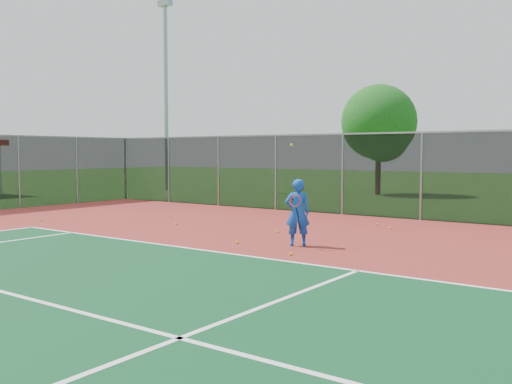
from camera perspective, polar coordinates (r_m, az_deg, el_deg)
ground at (r=10.11m, az=-8.05°, el=-9.43°), size 120.00×120.00×0.00m
court_apron at (r=11.59m, az=-1.11°, el=-7.60°), size 30.00×20.00×0.02m
court_green at (r=6.45m, az=-17.33°, el=-17.26°), size 22.00×13.00×0.01m
court_lines at (r=7.46m, az=-7.01°, el=-14.07°), size 22.10×13.05×0.00m
fence_back at (r=20.27m, az=16.19°, el=1.64°), size 30.00×0.06×3.03m
tennis_player at (r=14.14m, az=4.18°, el=-2.04°), size 0.72×0.76×2.54m
practice_ball_0 at (r=18.52m, az=12.01°, el=-3.18°), size 0.07×0.07×0.07m
practice_ball_1 at (r=14.53m, az=-1.89°, el=-5.06°), size 0.07×0.07×0.07m
practice_ball_2 at (r=20.65m, az=-20.67°, el=-2.62°), size 0.07×0.07×0.07m
practice_ball_3 at (r=16.49m, az=2.19°, el=-3.98°), size 0.07×0.07×0.07m
practice_ball_4 at (r=18.44m, az=-8.00°, el=-3.16°), size 0.07×0.07×0.07m
practice_ball_5 at (r=12.93m, az=3.50°, el=-6.19°), size 0.07×0.07×0.07m
practice_ball_6 at (r=17.77m, az=13.26°, el=-3.50°), size 0.07×0.07×0.07m
practice_ball_7 at (r=17.75m, az=3.40°, el=-3.41°), size 0.07×0.07×0.07m
floodlight_nw at (r=35.70m, az=-9.00°, el=10.66°), size 0.90×0.40×11.48m
tree_back_left at (r=32.07m, az=12.28°, el=6.52°), size 4.13×4.13×6.06m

